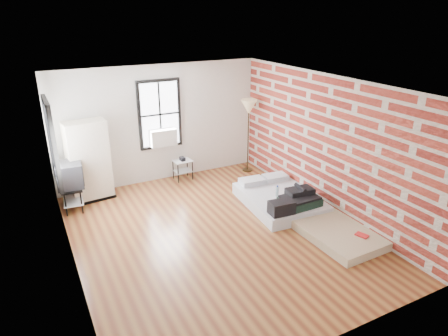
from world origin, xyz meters
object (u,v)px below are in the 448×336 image
mattress_main (280,199)px  wardrobe (89,161)px  mattress_bare (322,222)px  tv_stand (70,176)px  floor_lamp (249,110)px  side_table (183,165)px

mattress_main → wardrobe: bearing=152.5°
mattress_bare → wardrobe: 5.06m
mattress_main → tv_stand: (-3.96, 1.90, 0.58)m
wardrobe → tv_stand: size_ratio=1.71×
mattress_main → tv_stand: bearing=159.3°
tv_stand → mattress_main: bearing=-20.1°
floor_lamp → tv_stand: floor_lamp is taller
side_table → tv_stand: tv_stand is taller
mattress_main → mattress_bare: bearing=-76.3°
tv_stand → side_table: bearing=14.1°
wardrobe → floor_lamp: size_ratio=0.95×
side_table → mattress_main: bearing=-60.3°
floor_lamp → mattress_main: bearing=-101.1°
wardrobe → tv_stand: wardrobe is taller
mattress_main → floor_lamp: floor_lamp is taller
mattress_main → side_table: bearing=124.7°
wardrobe → tv_stand: (-0.45, -0.33, -0.14)m
mattress_main → floor_lamp: (0.41, 2.07, 1.45)m
wardrobe → floor_lamp: (3.92, -0.17, 0.73)m
side_table → tv_stand: 2.70m
wardrobe → side_table: 2.25m
mattress_main → tv_stand: tv_stand is taller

